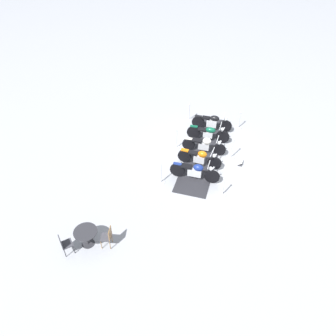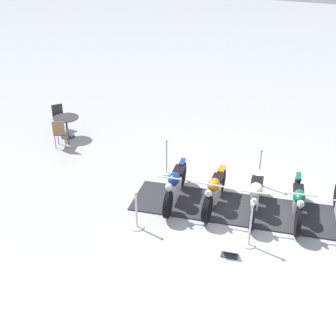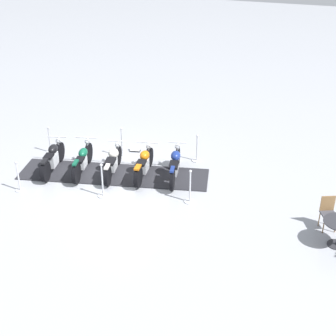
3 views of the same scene
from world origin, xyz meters
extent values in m
plane|color=#A8AAB2|center=(0.00, 0.00, 0.00)|extent=(80.00, 80.00, 0.00)
cube|color=#28282D|center=(0.00, 0.00, 0.02)|extent=(6.58, 3.10, 0.03)
cylinder|color=black|center=(-1.82, -1.32, 0.39)|extent=(0.28, 0.71, 0.71)
cylinder|color=black|center=(-2.24, 0.25, 0.39)|extent=(0.28, 0.71, 0.71)
cube|color=silver|center=(-2.03, -0.53, 0.43)|extent=(0.34, 0.66, 0.41)
ellipsoid|color=navy|center=(-1.99, -0.68, 0.77)|extent=(0.43, 0.53, 0.32)
cube|color=black|center=(-2.14, -0.13, 0.72)|extent=(0.42, 0.60, 0.08)
cube|color=navy|center=(-2.24, 0.25, 0.77)|extent=(0.22, 0.41, 0.06)
cylinder|color=silver|center=(-1.85, -1.22, 0.69)|extent=(0.16, 0.36, 0.59)
cylinder|color=silver|center=(-1.87, -1.13, 1.05)|extent=(0.59, 0.19, 0.04)
sphere|color=silver|center=(-1.85, -1.22, 0.85)|extent=(0.18, 0.18, 0.18)
cylinder|color=black|center=(-0.88, -1.00, 0.37)|extent=(0.25, 0.68, 0.67)
cylinder|color=black|center=(-1.15, 0.47, 0.37)|extent=(0.25, 0.68, 0.67)
cube|color=silver|center=(-1.02, -0.27, 0.41)|extent=(0.34, 0.57, 0.38)
ellipsoid|color=#D16B0F|center=(-0.99, -0.40, 0.73)|extent=(0.39, 0.50, 0.32)
cube|color=black|center=(-1.07, 0.06, 0.68)|extent=(0.35, 0.46, 0.08)
cube|color=#D16B0F|center=(-1.15, 0.47, 0.73)|extent=(0.23, 0.39, 0.06)
cylinder|color=silver|center=(-0.90, -0.93, 0.65)|extent=(0.12, 0.30, 0.57)
cylinder|color=silver|center=(-0.91, -0.85, 1.00)|extent=(0.74, 0.17, 0.04)
sphere|color=silver|center=(-0.89, -0.95, 0.80)|extent=(0.18, 0.18, 0.18)
cylinder|color=black|center=(0.20, -0.76, 0.36)|extent=(0.27, 0.65, 0.65)
cylinder|color=black|center=(-0.20, 0.76, 0.36)|extent=(0.27, 0.65, 0.65)
cube|color=silver|center=(0.00, 0.00, 0.41)|extent=(0.33, 0.57, 0.39)
ellipsoid|color=silver|center=(0.03, -0.13, 0.74)|extent=(0.44, 0.50, 0.34)
cube|color=black|center=(-0.10, 0.36, 0.69)|extent=(0.43, 0.58, 0.08)
cube|color=silver|center=(-0.20, 0.76, 0.71)|extent=(0.22, 0.38, 0.06)
cylinder|color=silver|center=(0.18, -0.70, 0.63)|extent=(0.14, 0.28, 0.55)
cylinder|color=silver|center=(0.17, -0.63, 0.97)|extent=(0.62, 0.20, 0.04)
sphere|color=silver|center=(0.19, -0.72, 0.77)|extent=(0.18, 0.18, 0.18)
cylinder|color=black|center=(1.22, -0.48, 0.39)|extent=(0.29, 0.72, 0.71)
cylinder|color=black|center=(0.81, 1.01, 0.39)|extent=(0.29, 0.72, 0.71)
cube|color=silver|center=(1.02, 0.27, 0.40)|extent=(0.32, 0.53, 0.35)
ellipsoid|color=#0F5138|center=(1.05, 0.15, 0.70)|extent=(0.42, 0.58, 0.29)
cube|color=black|center=(0.93, 0.58, 0.66)|extent=(0.37, 0.49, 0.08)
cube|color=#0F5138|center=(0.81, 1.01, 0.78)|extent=(0.23, 0.41, 0.06)
cylinder|color=silver|center=(1.20, -0.40, 0.69)|extent=(0.15, 0.31, 0.61)
cylinder|color=silver|center=(1.18, -0.32, 1.06)|extent=(0.73, 0.24, 0.04)
sphere|color=silver|center=(1.21, -0.42, 0.86)|extent=(0.18, 0.18, 0.18)
cylinder|color=black|center=(2.23, -0.20, 0.38)|extent=(0.31, 0.70, 0.69)
cylinder|color=black|center=(1.83, 1.26, 0.38)|extent=(0.31, 0.70, 0.69)
cube|color=silver|center=(2.03, 0.53, 0.44)|extent=(0.38, 0.59, 0.43)
ellipsoid|color=black|center=(2.07, 0.40, 0.78)|extent=(0.42, 0.57, 0.29)
cube|color=black|center=(1.94, 0.85, 0.73)|extent=(0.37, 0.47, 0.08)
cube|color=black|center=(1.83, 1.26, 0.75)|extent=(0.26, 0.41, 0.06)
cylinder|color=silver|center=(2.22, -0.13, 0.67)|extent=(0.14, 0.28, 0.59)
cylinder|color=silver|center=(2.20, -0.06, 1.02)|extent=(0.67, 0.22, 0.04)
sphere|color=silver|center=(2.22, -0.16, 0.82)|extent=(0.18, 0.18, 0.18)
cylinder|color=silver|center=(-2.99, 0.69, 0.01)|extent=(0.35, 0.35, 0.03)
cylinder|color=silver|center=(-2.99, 0.69, 0.53)|extent=(0.05, 0.05, 1.00)
sphere|color=silver|center=(-2.99, 0.69, 1.06)|extent=(0.09, 0.09, 0.09)
cylinder|color=silver|center=(-2.27, -2.07, 0.01)|extent=(0.35, 0.35, 0.03)
cylinder|color=silver|center=(-2.27, -2.07, 0.48)|extent=(0.05, 0.05, 0.91)
sphere|color=silver|center=(-2.27, -2.07, 0.98)|extent=(0.09, 0.09, 0.09)
cylinder|color=silver|center=(2.27, 2.07, 0.01)|extent=(0.31, 0.31, 0.03)
cylinder|color=silver|center=(2.27, 2.07, 0.50)|extent=(0.05, 0.05, 0.94)
sphere|color=silver|center=(2.27, 2.07, 1.00)|extent=(0.09, 0.09, 0.09)
cylinder|color=silver|center=(2.99, -0.69, 0.01)|extent=(0.34, 0.34, 0.03)
cylinder|color=silver|center=(2.99, -0.69, 0.49)|extent=(0.05, 0.05, 0.92)
sphere|color=silver|center=(2.99, -0.69, 0.98)|extent=(0.09, 0.09, 0.09)
cylinder|color=silver|center=(0.36, -1.38, 0.01)|extent=(0.33, 0.33, 0.03)
cylinder|color=silver|center=(0.36, -1.38, 0.55)|extent=(0.05, 0.05, 1.05)
sphere|color=silver|center=(0.36, -1.38, 1.11)|extent=(0.09, 0.09, 0.09)
cylinder|color=silver|center=(-0.36, 1.38, 0.01)|extent=(0.35, 0.35, 0.03)
cylinder|color=silver|center=(-0.36, 1.38, 0.54)|extent=(0.05, 0.05, 1.04)
sphere|color=silver|center=(-0.36, 1.38, 1.10)|extent=(0.09, 0.09, 0.09)
cube|color=#333338|center=(0.12, -1.96, 0.01)|extent=(0.42, 0.29, 0.02)
cube|color=white|center=(0.12, -1.96, 0.12)|extent=(0.39, 0.28, 0.14)
cylinder|color=#2D2D33|center=(-7.36, 1.29, 0.01)|extent=(0.49, 0.49, 0.02)
cylinder|color=olive|center=(-7.26, 0.70, 0.23)|extent=(0.03, 0.03, 0.46)
cylinder|color=olive|center=(-6.95, 0.85, 0.23)|extent=(0.03, 0.03, 0.46)
cylinder|color=olive|center=(-7.11, 0.39, 0.23)|extent=(0.03, 0.03, 0.46)
cylinder|color=olive|center=(-6.80, 0.54, 0.23)|extent=(0.03, 0.03, 0.46)
cube|color=#3F3F47|center=(-7.03, 0.62, 0.48)|extent=(0.54, 0.54, 0.04)
cube|color=olive|center=(-6.95, 0.46, 0.73)|extent=(0.37, 0.20, 0.46)
camera|label=1|loc=(-12.64, -5.46, 10.91)|focal=36.55mm
camera|label=2|loc=(2.69, -9.35, 6.39)|focal=46.73mm
camera|label=3|loc=(-7.07, 12.57, 7.70)|focal=51.11mm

